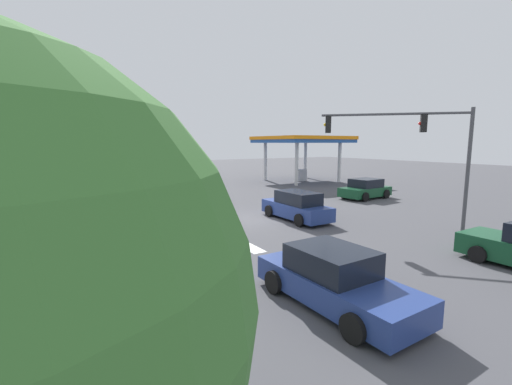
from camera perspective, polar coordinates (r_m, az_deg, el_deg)
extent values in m
plane|color=#47474C|center=(19.29, 0.00, -4.46)|extent=(130.49, 130.49, 0.00)
cube|color=silver|center=(16.72, -33.02, -7.79)|extent=(10.49, 0.60, 0.01)
cube|color=silver|center=(16.69, -29.74, -7.56)|extent=(10.49, 0.60, 0.01)
cube|color=silver|center=(16.73, -26.46, -7.31)|extent=(10.49, 0.60, 0.01)
cube|color=silver|center=(16.81, -23.22, -7.03)|extent=(10.49, 0.60, 0.01)
cube|color=silver|center=(16.95, -20.02, -6.74)|extent=(10.49, 0.60, 0.01)
cube|color=silver|center=(17.14, -16.88, -6.43)|extent=(10.49, 0.60, 0.01)
cube|color=silver|center=(17.38, -13.83, -6.11)|extent=(10.49, 0.60, 0.01)
cube|color=silver|center=(17.67, -10.87, -5.78)|extent=(10.49, 0.60, 0.01)
cube|color=silver|center=(18.00, -8.02, -5.45)|extent=(10.49, 0.60, 0.01)
cylinder|color=#47474C|center=(19.20, 31.82, 3.15)|extent=(0.18, 0.18, 5.90)
cylinder|color=#47474C|center=(18.45, 21.95, 12.03)|extent=(4.99, 4.99, 0.12)
cube|color=black|center=(18.65, 26.16, 10.29)|extent=(0.40, 0.40, 0.84)
sphere|color=red|center=(18.62, 25.67, 10.33)|extent=(0.16, 0.16, 0.16)
cube|color=black|center=(18.29, 11.96, 11.00)|extent=(0.40, 0.40, 0.84)
sphere|color=gold|center=(18.29, 11.45, 11.02)|extent=(0.16, 0.16, 0.16)
cube|color=#144728|center=(27.80, 17.71, 0.16)|extent=(2.27, 4.29, 0.68)
cube|color=black|center=(27.76, 17.84, 1.53)|extent=(1.93, 2.33, 0.65)
cylinder|color=black|center=(26.21, 17.74, -0.71)|extent=(0.27, 0.70, 0.69)
cylinder|color=black|center=(27.44, 14.41, -0.20)|extent=(0.27, 0.70, 0.69)
cylinder|color=black|center=(28.29, 20.88, -0.23)|extent=(0.27, 0.70, 0.69)
cylinder|color=black|center=(29.43, 17.65, 0.23)|extent=(0.27, 0.70, 0.69)
cylinder|color=black|center=(14.73, 33.02, -8.61)|extent=(0.61, 0.22, 0.61)
cylinder|color=black|center=(16.35, 35.87, -7.28)|extent=(0.61, 0.22, 0.61)
cube|color=navy|center=(9.52, 13.13, -15.02)|extent=(4.74, 1.97, 0.66)
cube|color=black|center=(9.40, 12.46, -10.96)|extent=(2.15, 1.71, 0.67)
cylinder|color=black|center=(9.45, 23.88, -16.90)|extent=(0.67, 0.24, 0.66)
cylinder|color=black|center=(8.09, 15.96, -20.94)|extent=(0.67, 0.24, 0.66)
cylinder|color=black|center=(11.15, 11.10, -12.42)|extent=(0.67, 0.24, 0.66)
cylinder|color=black|center=(10.03, 3.04, -14.68)|extent=(0.67, 0.24, 0.66)
cube|color=navy|center=(19.24, 6.67, -2.87)|extent=(4.56, 1.68, 0.74)
cube|color=black|center=(18.98, 7.02, -0.86)|extent=(2.50, 1.51, 0.68)
cylinder|color=black|center=(19.92, 2.22, -3.09)|extent=(0.66, 0.22, 0.66)
cylinder|color=black|center=(20.89, 6.16, -2.60)|extent=(0.66, 0.22, 0.66)
cylinder|color=black|center=(17.68, 7.25, -4.60)|extent=(0.66, 0.22, 0.66)
cylinder|color=black|center=(18.77, 11.38, -3.95)|extent=(0.66, 0.22, 0.66)
cube|color=#23519E|center=(38.76, 7.64, 8.47)|extent=(8.39, 8.39, 0.35)
cube|color=orange|center=(38.77, 7.65, 9.00)|extent=(8.56, 8.56, 0.36)
cube|color=#B2B2B7|center=(38.93, 7.54, 2.86)|extent=(0.70, 1.10, 1.30)
cylinder|color=silver|center=(39.51, 1.56, 5.17)|extent=(0.36, 0.36, 4.28)
cylinder|color=silver|center=(34.70, 6.78, 4.70)|extent=(0.36, 0.36, 4.28)
cylinder|color=silver|center=(42.94, 8.22, 5.33)|extent=(0.36, 0.36, 4.28)
cylinder|color=silver|center=(38.57, 13.74, 4.87)|extent=(0.36, 0.36, 4.28)
cylinder|color=#232842|center=(10.36, -18.18, -13.97)|extent=(0.14, 0.14, 0.78)
cylinder|color=#232842|center=(10.27, -17.43, -14.13)|extent=(0.14, 0.14, 0.78)
cube|color=#B22328|center=(10.08, -17.98, -10.36)|extent=(0.42, 0.40, 0.62)
sphere|color=tan|center=(9.95, -18.09, -8.09)|extent=(0.21, 0.21, 0.21)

